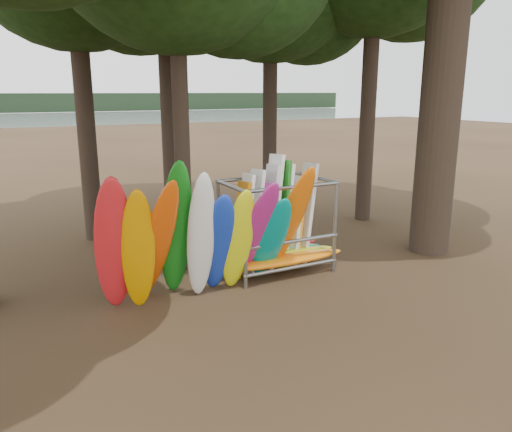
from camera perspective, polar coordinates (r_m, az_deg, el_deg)
name	(u,v)px	position (r m, az deg, el deg)	size (l,w,h in m)	color
ground	(284,291)	(11.30, 3.25, -8.60)	(120.00, 120.00, 0.00)	#47331E
lake	(44,127)	(69.31, -23.09, 9.35)	(160.00, 160.00, 0.00)	gray
far_shore	(22,103)	(119.11, -25.21, 11.62)	(160.00, 4.00, 4.00)	black
kayak_row	(209,238)	(10.58, -5.34, -2.52)	(4.79, 2.02, 3.22)	red
storage_rack	(276,229)	(12.27, 2.29, -1.50)	(3.23, 1.55, 2.89)	gray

